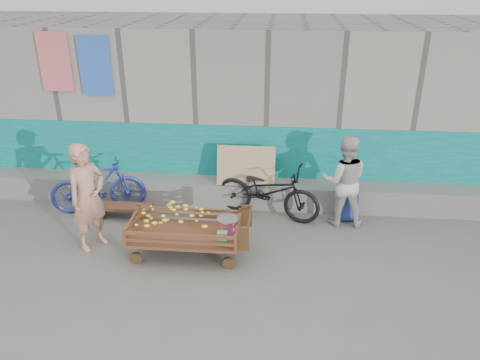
# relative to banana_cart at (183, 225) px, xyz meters

# --- Properties ---
(ground) EXTENTS (80.00, 80.00, 0.00)m
(ground) POSITION_rel_banana_cart_xyz_m (0.49, -0.63, -0.51)
(ground) COLOR #605D58
(ground) RESTS_ON ground
(building_wall) EXTENTS (12.00, 3.50, 3.00)m
(building_wall) POSITION_rel_banana_cart_xyz_m (0.49, 3.42, 0.95)
(building_wall) COLOR gray
(building_wall) RESTS_ON ground
(banana_cart) EXTENTS (1.77, 0.81, 0.75)m
(banana_cart) POSITION_rel_banana_cart_xyz_m (0.00, 0.00, 0.00)
(banana_cart) COLOR #553620
(banana_cart) RESTS_ON ground
(bench) EXTENTS (0.96, 0.29, 0.24)m
(bench) POSITION_rel_banana_cart_xyz_m (-1.24, 1.00, -0.33)
(bench) COLOR #553620
(bench) RESTS_ON ground
(vendor_man) EXTENTS (0.66, 0.72, 1.66)m
(vendor_man) POSITION_rel_banana_cart_xyz_m (-1.43, 0.12, 0.32)
(vendor_man) COLOR tan
(vendor_man) RESTS_ON ground
(woman) EXTENTS (0.75, 0.59, 1.54)m
(woman) POSITION_rel_banana_cart_xyz_m (2.42, 1.19, 0.26)
(woman) COLOR beige
(woman) RESTS_ON ground
(child) EXTENTS (0.45, 0.33, 0.83)m
(child) POSITION_rel_banana_cart_xyz_m (2.54, 1.29, -0.09)
(child) COLOR #2C40A3
(child) RESTS_ON ground
(bicycle_dark) EXTENTS (1.92, 1.12, 0.96)m
(bicycle_dark) POSITION_rel_banana_cart_xyz_m (1.19, 1.30, -0.03)
(bicycle_dark) COLOR black
(bicycle_dark) RESTS_ON ground
(bicycle_blue) EXTENTS (1.67, 0.89, 0.97)m
(bicycle_blue) POSITION_rel_banana_cart_xyz_m (-1.74, 1.22, -0.03)
(bicycle_blue) COLOR #29399D
(bicycle_blue) RESTS_ON ground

